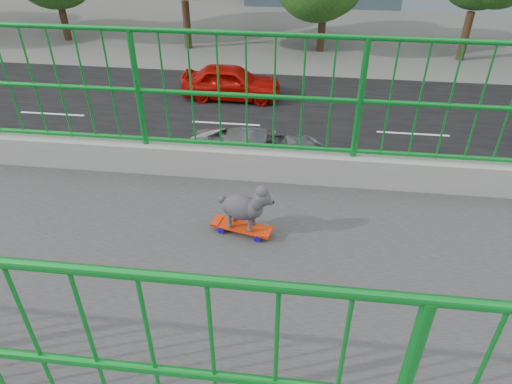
{
  "coord_description": "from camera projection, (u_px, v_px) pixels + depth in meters",
  "views": [
    {
      "loc": [
        2.54,
        3.56,
        9.6
      ],
      "look_at": [
        -1.09,
        3.12,
        7.02
      ],
      "focal_mm": 33.54,
      "sensor_mm": 36.0,
      "label": 1
    }
  ],
  "objects": [
    {
      "name": "poodle",
      "position": [
        244.0,
        206.0,
        3.86
      ],
      "size": [
        0.26,
        0.47,
        0.4
      ],
      "rotation": [
        0.0,
        0.0,
        -0.22
      ],
      "color": "#2B292D",
      "rests_on": "skateboard"
    },
    {
      "name": "skateboard",
      "position": [
        242.0,
        228.0,
        4.0
      ],
      "size": [
        0.26,
        0.53,
        0.07
      ],
      "rotation": [
        0.0,
        0.0,
        -0.22
      ],
      "color": "#F23208",
      "rests_on": "footbridge"
    },
    {
      "name": "car_4",
      "position": [
        231.0,
        82.0,
        22.76
      ],
      "size": [
        1.89,
        4.71,
        1.6
      ],
      "primitive_type": "imported",
      "rotation": [
        0.0,
        0.0,
        3.14
      ],
      "color": "#B20C07",
      "rests_on": "ground"
    },
    {
      "name": "road",
      "position": [
        213.0,
        159.0,
        18.48
      ],
      "size": [
        18.0,
        90.0,
        0.02
      ],
      "primitive_type": "cube",
      "color": "black",
      "rests_on": "ground"
    },
    {
      "name": "car_2",
      "position": [
        260.0,
        153.0,
        17.38
      ],
      "size": [
        2.49,
        5.4,
        1.5
      ],
      "primitive_type": "imported",
      "rotation": [
        0.0,
        0.0,
        3.14
      ],
      "color": "#96969B",
      "rests_on": "ground"
    }
  ]
}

